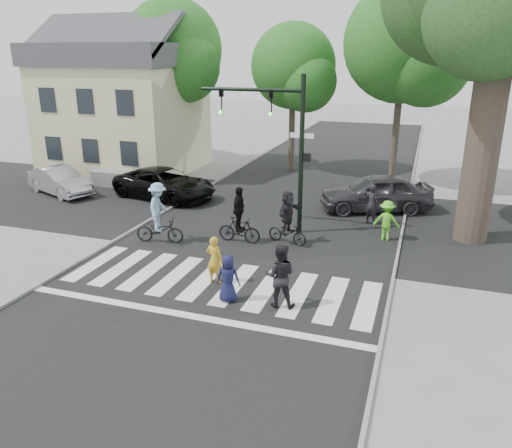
# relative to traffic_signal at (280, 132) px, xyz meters

# --- Properties ---
(ground) EXTENTS (120.00, 120.00, 0.00)m
(ground) POSITION_rel_traffic_signal_xyz_m (-0.35, -6.20, -3.90)
(ground) COLOR gray
(ground) RESTS_ON ground
(road_stem) EXTENTS (10.00, 70.00, 0.01)m
(road_stem) POSITION_rel_traffic_signal_xyz_m (-0.35, -1.20, -3.90)
(road_stem) COLOR black
(road_stem) RESTS_ON ground
(road_cross) EXTENTS (70.00, 10.00, 0.01)m
(road_cross) POSITION_rel_traffic_signal_xyz_m (-0.35, 1.80, -3.89)
(road_cross) COLOR black
(road_cross) RESTS_ON ground
(curb_left) EXTENTS (0.10, 70.00, 0.10)m
(curb_left) POSITION_rel_traffic_signal_xyz_m (-5.40, -1.20, -3.85)
(curb_left) COLOR gray
(curb_left) RESTS_ON ground
(curb_right) EXTENTS (0.10, 70.00, 0.10)m
(curb_right) POSITION_rel_traffic_signal_xyz_m (4.70, -1.20, -3.85)
(curb_right) COLOR gray
(curb_right) RESTS_ON ground
(crosswalk) EXTENTS (10.00, 3.85, 0.01)m
(crosswalk) POSITION_rel_traffic_signal_xyz_m (-0.35, -5.54, -3.89)
(crosswalk) COLOR silver
(crosswalk) RESTS_ON ground
(traffic_signal) EXTENTS (4.45, 0.29, 6.00)m
(traffic_signal) POSITION_rel_traffic_signal_xyz_m (0.00, 0.00, 0.00)
(traffic_signal) COLOR black
(traffic_signal) RESTS_ON ground
(bg_tree_0) EXTENTS (5.46, 5.20, 8.97)m
(bg_tree_0) POSITION_rel_traffic_signal_xyz_m (-14.09, 9.80, 2.24)
(bg_tree_0) COLOR brown
(bg_tree_0) RESTS_ON ground
(bg_tree_1) EXTENTS (6.09, 5.80, 9.80)m
(bg_tree_1) POSITION_rel_traffic_signal_xyz_m (-9.06, 9.28, 2.75)
(bg_tree_1) COLOR brown
(bg_tree_1) RESTS_ON ground
(bg_tree_2) EXTENTS (5.04, 4.80, 8.40)m
(bg_tree_2) POSITION_rel_traffic_signal_xyz_m (-2.11, 10.42, 1.88)
(bg_tree_2) COLOR brown
(bg_tree_2) RESTS_ON ground
(bg_tree_3) EXTENTS (6.30, 6.00, 10.20)m
(bg_tree_3) POSITION_rel_traffic_signal_xyz_m (3.95, 9.07, 3.04)
(bg_tree_3) COLOR brown
(bg_tree_3) RESTS_ON ground
(house) EXTENTS (8.40, 8.10, 8.82)m
(house) POSITION_rel_traffic_signal_xyz_m (-11.85, 7.78, -0.10)
(house) COLOR beige
(house) RESTS_ON ground
(pedestrian_woman) EXTENTS (0.59, 0.42, 1.51)m
(pedestrian_woman) POSITION_rel_traffic_signal_xyz_m (-0.48, -5.26, -3.15)
(pedestrian_woman) COLOR gold
(pedestrian_woman) RESTS_ON ground
(pedestrian_child) EXTENTS (0.72, 0.50, 1.40)m
(pedestrian_child) POSITION_rel_traffic_signal_xyz_m (0.36, -6.24, -3.20)
(pedestrian_child) COLOR #16183F
(pedestrian_child) RESTS_ON ground
(pedestrian_adult) EXTENTS (0.98, 0.82, 1.83)m
(pedestrian_adult) POSITION_rel_traffic_signal_xyz_m (1.82, -6.06, -2.99)
(pedestrian_adult) COLOR black
(pedestrian_adult) RESTS_ON ground
(cyclist_left) EXTENTS (1.88, 1.27, 2.28)m
(cyclist_left) POSITION_rel_traffic_signal_xyz_m (-3.78, -2.76, -2.91)
(cyclist_left) COLOR black
(cyclist_left) RESTS_ON ground
(cyclist_mid) EXTENTS (1.62, 0.99, 2.12)m
(cyclist_mid) POSITION_rel_traffic_signal_xyz_m (-1.00, -1.78, -3.03)
(cyclist_mid) COLOR black
(cyclist_mid) RESTS_ON ground
(cyclist_right) EXTENTS (1.67, 1.54, 2.00)m
(cyclist_right) POSITION_rel_traffic_signal_xyz_m (0.73, -1.31, -3.01)
(cyclist_right) COLOR black
(cyclist_right) RESTS_ON ground
(car_suv) EXTENTS (5.56, 3.43, 1.44)m
(car_suv) POSITION_rel_traffic_signal_xyz_m (-6.52, 2.67, -3.18)
(car_suv) COLOR black
(car_suv) RESTS_ON ground
(car_silver) EXTENTS (4.30, 2.82, 1.34)m
(car_silver) POSITION_rel_traffic_signal_xyz_m (-11.81, 1.61, -3.23)
(car_silver) COLOR #ABAAB0
(car_silver) RESTS_ON ground
(car_grey) EXTENTS (5.26, 3.53, 1.66)m
(car_grey) POSITION_rel_traffic_signal_xyz_m (3.34, 3.86, -3.07)
(car_grey) COLOR #37363B
(car_grey) RESTS_ON ground
(bystander_hivis) EXTENTS (1.02, 0.62, 1.53)m
(bystander_hivis) POSITION_rel_traffic_signal_xyz_m (4.14, 0.23, -3.14)
(bystander_hivis) COLOR #57D626
(bystander_hivis) RESTS_ON ground
(bystander_dark) EXTENTS (0.73, 0.63, 1.70)m
(bystander_dark) POSITION_rel_traffic_signal_xyz_m (3.38, 1.94, -3.05)
(bystander_dark) COLOR black
(bystander_dark) RESTS_ON ground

